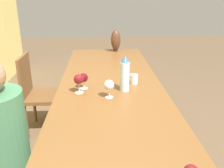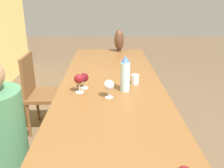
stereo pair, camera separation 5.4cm
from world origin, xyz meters
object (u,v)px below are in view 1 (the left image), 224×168
(water_bottle, at_px, (125,74))
(water_tumbler, at_px, (134,79))
(person_near, at_px, (2,147))
(chair_far, at_px, (38,91))
(vase, at_px, (116,40))
(wine_glass_1, at_px, (109,85))
(wine_glass_3, at_px, (79,80))
(wine_glass_2, at_px, (83,78))

(water_bottle, xyz_separation_m, water_tumbler, (0.16, -0.10, -0.10))
(water_tumbler, height_order, person_near, person_near)
(water_tumbler, distance_m, chair_far, 1.20)
(vase, height_order, wine_glass_1, vase)
(wine_glass_3, bearing_deg, water_tumbler, -68.14)
(wine_glass_2, relative_size, wine_glass_3, 0.85)
(chair_far, bearing_deg, person_near, -176.30)
(wine_glass_3, xyz_separation_m, person_near, (-0.55, 0.44, -0.24))
(wine_glass_2, height_order, wine_glass_3, wine_glass_3)
(water_tumbler, height_order, vase, vase)
(water_bottle, relative_size, chair_far, 0.33)
(wine_glass_2, relative_size, person_near, 0.11)
(water_tumbler, bearing_deg, water_bottle, 148.26)
(water_bottle, relative_size, vase, 1.01)
(vase, xyz_separation_m, wine_glass_2, (-1.34, 0.36, -0.06))
(wine_glass_2, distance_m, wine_glass_3, 0.10)
(water_tumbler, relative_size, wine_glass_3, 0.53)
(wine_glass_1, height_order, wine_glass_2, wine_glass_1)
(water_tumbler, relative_size, wine_glass_1, 0.58)
(water_bottle, height_order, vase, water_bottle)
(water_tumbler, distance_m, wine_glass_2, 0.46)
(water_tumbler, height_order, wine_glass_3, wine_glass_3)
(wine_glass_1, relative_size, person_near, 0.12)
(wine_glass_1, distance_m, person_near, 0.85)
(wine_glass_2, bearing_deg, water_bottle, -101.11)
(wine_glass_1, bearing_deg, water_tumbler, -38.22)
(wine_glass_1, bearing_deg, vase, -5.61)
(chair_far, bearing_deg, vase, -53.75)
(wine_glass_3, bearing_deg, chair_far, 34.85)
(chair_far, xyz_separation_m, person_near, (-1.31, -0.08, 0.17))
(wine_glass_3, bearing_deg, water_bottle, -85.92)
(water_bottle, relative_size, water_tumbler, 3.56)
(wine_glass_3, bearing_deg, wine_glass_2, -19.09)
(water_bottle, xyz_separation_m, wine_glass_3, (-0.03, 0.37, -0.03))
(wine_glass_1, height_order, person_near, person_near)
(wine_glass_1, bearing_deg, chair_far, 41.55)
(water_tumbler, xyz_separation_m, wine_glass_2, (-0.10, 0.44, 0.05))
(vase, distance_m, wine_glass_1, 1.55)
(wine_glass_3, height_order, chair_far, wine_glass_3)
(water_bottle, distance_m, chair_far, 1.24)
(wine_glass_1, relative_size, chair_far, 0.16)
(wine_glass_3, xyz_separation_m, chair_far, (0.76, 0.53, -0.41))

